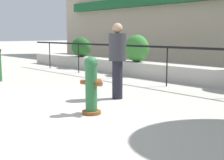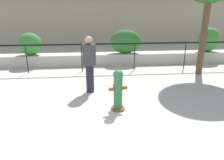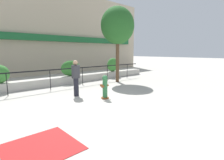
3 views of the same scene
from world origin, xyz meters
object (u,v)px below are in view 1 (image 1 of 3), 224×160
object	(u,v)px
hedge_bush_1	(137,48)
pedestrian	(117,56)
fire_hydrant	(91,85)
hedge_bush_0	(81,47)

from	to	relation	value
hedge_bush_1	pedestrian	bearing A→B (deg)	-52.38
fire_hydrant	pedestrian	size ratio (longest dim) A/B	0.62
hedge_bush_1	fire_hydrant	bearing A→B (deg)	-54.79
hedge_bush_1	fire_hydrant	size ratio (longest dim) A/B	0.92
hedge_bush_0	pedestrian	xyz separation A→B (m)	(5.94, -3.32, 0.06)
hedge_bush_1	pedestrian	world-z (taller)	pedestrian
hedge_bush_0	pedestrian	world-z (taller)	pedestrian
fire_hydrant	pedestrian	bearing A→B (deg)	118.42
hedge_bush_1	pedestrian	size ratio (longest dim) A/B	0.57
hedge_bush_1	fire_hydrant	world-z (taller)	hedge_bush_1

